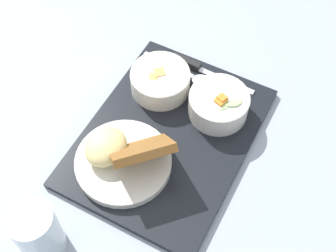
# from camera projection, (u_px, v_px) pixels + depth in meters

# --- Properties ---
(ground_plane) EXTENTS (4.00, 4.00, 0.00)m
(ground_plane) POSITION_uv_depth(u_px,v_px,m) (168.00, 138.00, 0.90)
(ground_plane) COLOR #99A3AD
(serving_tray) EXTENTS (0.43, 0.35, 0.01)m
(serving_tray) POSITION_uv_depth(u_px,v_px,m) (168.00, 137.00, 0.89)
(serving_tray) COLOR black
(serving_tray) RESTS_ON ground_plane
(bowl_salad) EXTENTS (0.12, 0.12, 0.06)m
(bowl_salad) POSITION_uv_depth(u_px,v_px,m) (219.00, 103.00, 0.89)
(bowl_salad) COLOR silver
(bowl_salad) RESTS_ON serving_tray
(bowl_soup) EXTENTS (0.12, 0.12, 0.05)m
(bowl_soup) POSITION_uv_depth(u_px,v_px,m) (160.00, 80.00, 0.93)
(bowl_soup) COLOR silver
(bowl_soup) RESTS_ON serving_tray
(plate_main) EXTENTS (0.18, 0.19, 0.09)m
(plate_main) POSITION_uv_depth(u_px,v_px,m) (122.00, 156.00, 0.83)
(plate_main) COLOR silver
(plate_main) RESTS_ON serving_tray
(knife) EXTENTS (0.05, 0.18, 0.01)m
(knife) POSITION_uv_depth(u_px,v_px,m) (196.00, 67.00, 0.97)
(knife) COLOR silver
(knife) RESTS_ON serving_tray
(spoon) EXTENTS (0.06, 0.18, 0.01)m
(spoon) POSITION_uv_depth(u_px,v_px,m) (195.00, 78.00, 0.95)
(spoon) COLOR silver
(spoon) RESTS_ON serving_tray
(glass_water) EXTENTS (0.07, 0.07, 0.12)m
(glass_water) POSITION_uv_depth(u_px,v_px,m) (38.00, 233.00, 0.74)
(glass_water) COLOR silver
(glass_water) RESTS_ON ground_plane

